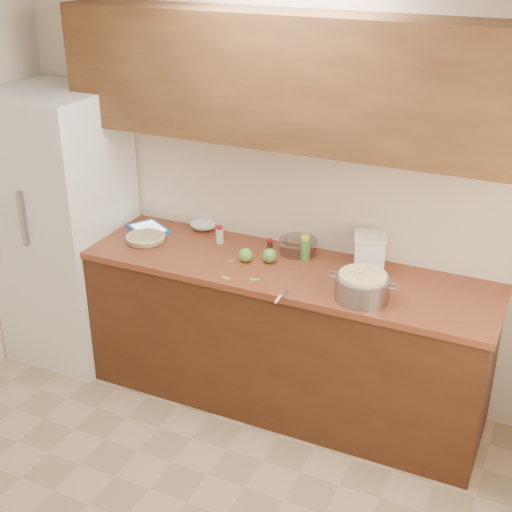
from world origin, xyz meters
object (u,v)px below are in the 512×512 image
at_px(colander, 362,287).
at_px(tablet, 149,229).
at_px(pie, 146,238).
at_px(flour_canister, 369,253).

distance_m(colander, tablet, 1.54).
relative_size(pie, colander, 0.65).
xyz_separation_m(colander, tablet, (-1.51, 0.29, -0.06)).
bearing_deg(flour_canister, tablet, -178.41).
xyz_separation_m(pie, flour_canister, (1.37, 0.19, 0.09)).
bearing_deg(colander, flour_canister, 100.81).
height_order(colander, flour_canister, flour_canister).
xyz_separation_m(colander, flour_canister, (-0.06, 0.33, 0.04)).
bearing_deg(colander, pie, 174.42).
height_order(pie, tablet, pie).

